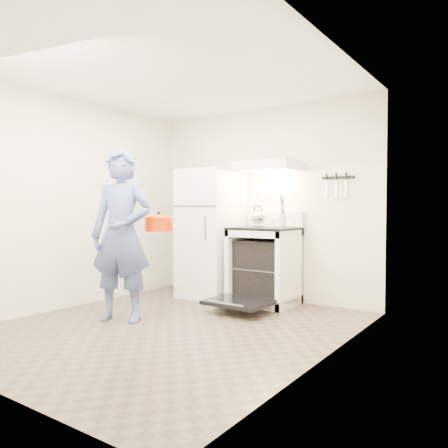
{
  "coord_description": "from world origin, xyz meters",
  "views": [
    {
      "loc": [
        2.89,
        -3.23,
        1.18
      ],
      "look_at": [
        -0.05,
        1.0,
        1.0
      ],
      "focal_mm": 35.0,
      "sensor_mm": 36.0,
      "label": 1
    }
  ],
  "objects": [
    {
      "name": "back_wall",
      "position": [
        0.0,
        1.8,
        1.25
      ],
      "size": [
        3.2,
        0.02,
        2.5
      ],
      "primitive_type": "cube",
      "color": "beige",
      "rests_on": "ground"
    },
    {
      "name": "knife_strip",
      "position": [
        1.05,
        1.79,
        1.55
      ],
      "size": [
        0.4,
        0.02,
        0.03
      ],
      "primitive_type": "cube",
      "color": "black",
      "rests_on": "back_wall"
    },
    {
      "name": "person",
      "position": [
        -0.61,
        -0.09,
        0.9
      ],
      "size": [
        0.78,
        0.66,
        1.8
      ],
      "primitive_type": "imported",
      "rotation": [
        0.0,
        0.0,
        0.42
      ],
      "color": "#37547F",
      "rests_on": "floor"
    },
    {
      "name": "tea_kettle",
      "position": [
        0.1,
        1.54,
        1.09
      ],
      "size": [
        0.22,
        0.18,
        0.27
      ],
      "primitive_type": null,
      "color": "silver",
      "rests_on": "cooktop"
    },
    {
      "name": "dutch_oven",
      "position": [
        -0.4,
        0.26,
        1.01
      ],
      "size": [
        0.38,
        0.31,
        0.24
      ],
      "primitive_type": null,
      "color": "red",
      "rests_on": "person"
    },
    {
      "name": "floor",
      "position": [
        0.0,
        0.0,
        0.0
      ],
      "size": [
        3.6,
        3.6,
        0.0
      ],
      "primitive_type": "plane",
      "color": "brown",
      "rests_on": "ground"
    },
    {
      "name": "backsplash",
      "position": [
        0.23,
        1.76,
        1.05
      ],
      "size": [
        0.76,
        0.07,
        0.2
      ],
      "primitive_type": "cube",
      "color": "white",
      "rests_on": "cooktop"
    },
    {
      "name": "pizza_stone",
      "position": [
        0.14,
        1.55,
        0.45
      ],
      "size": [
        0.36,
        0.36,
        0.02
      ],
      "primitive_type": "cylinder",
      "color": "#83674B",
      "rests_on": "oven_rack"
    },
    {
      "name": "oven_rack",
      "position": [
        0.23,
        1.48,
        0.44
      ],
      "size": [
        0.6,
        0.52,
        0.01
      ],
      "primitive_type": "cube",
      "color": "slate",
      "rests_on": "stove_body"
    },
    {
      "name": "utensil_jar",
      "position": [
        0.55,
        1.34,
        1.05
      ],
      "size": [
        0.1,
        0.1,
        0.13
      ],
      "primitive_type": "cylinder",
      "rotation": [
        0.0,
        0.0,
        -0.17
      ],
      "color": "silver",
      "rests_on": "cooktop"
    },
    {
      "name": "oven_door",
      "position": [
        0.23,
        0.88,
        0.12
      ],
      "size": [
        0.7,
        0.54,
        0.04
      ],
      "primitive_type": "cube",
      "color": "black",
      "rests_on": "floor"
    },
    {
      "name": "stove_body",
      "position": [
        0.23,
        1.48,
        0.46
      ],
      "size": [
        0.76,
        0.65,
        0.92
      ],
      "primitive_type": "cube",
      "color": "white",
      "rests_on": "floor"
    },
    {
      "name": "cooktop",
      "position": [
        0.23,
        1.48,
        0.94
      ],
      "size": [
        0.76,
        0.65,
        0.03
      ],
      "primitive_type": "cube",
      "color": "black",
      "rests_on": "stove_body"
    },
    {
      "name": "range_hood",
      "position": [
        0.23,
        1.55,
        1.71
      ],
      "size": [
        0.76,
        0.5,
        0.12
      ],
      "primitive_type": "cube",
      "color": "white",
      "rests_on": "back_wall"
    },
    {
      "name": "refrigerator",
      "position": [
        -0.58,
        1.45,
        0.85
      ],
      "size": [
        0.7,
        0.7,
        1.7
      ],
      "primitive_type": "cube",
      "color": "white",
      "rests_on": "floor"
    }
  ]
}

